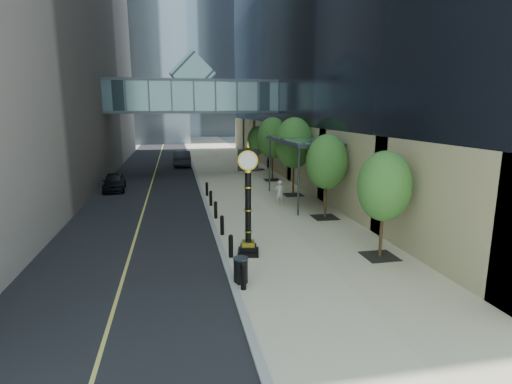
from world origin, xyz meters
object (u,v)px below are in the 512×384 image
(street_clock, at_px, (248,208))
(car_near, at_px, (114,182))
(car_far, at_px, (182,158))
(pedestrian, at_px, (280,192))
(trash_bin, at_px, (241,271))

(street_clock, xyz_separation_m, car_near, (-7.79, 16.29, -1.43))
(car_near, relative_size, car_far, 0.78)
(car_near, xyz_separation_m, car_far, (5.50, 13.29, 0.16))
(pedestrian, relative_size, car_far, 0.32)
(car_near, bearing_deg, car_far, 63.54)
(trash_bin, bearing_deg, pedestrian, 68.72)
(street_clock, bearing_deg, car_near, 127.41)
(car_far, bearing_deg, street_clock, 92.91)
(pedestrian, bearing_deg, car_far, -72.41)
(car_near, height_order, car_far, car_far)
(street_clock, xyz_separation_m, car_far, (-2.29, 29.57, -1.26))
(pedestrian, distance_m, car_near, 13.74)
(car_near, distance_m, car_far, 14.38)
(street_clock, xyz_separation_m, trash_bin, (-0.79, -2.80, -1.63))
(street_clock, relative_size, car_far, 0.92)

